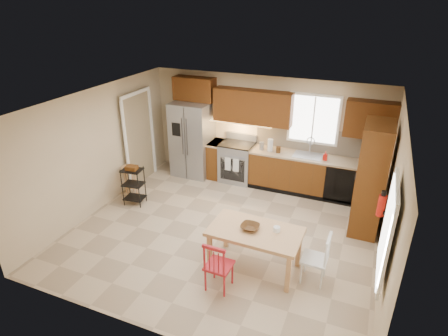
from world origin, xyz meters
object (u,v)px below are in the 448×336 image
table_bowl (250,229)px  table_jar (277,230)px  bar_stool (130,180)px  utility_cart (134,186)px  chair_red (219,264)px  soap_bottle (325,156)px  fire_extinguisher (381,206)px  dining_table (255,249)px  refrigerator (192,139)px  chair_white (315,258)px  range_stove (237,162)px  pantry (371,179)px

table_bowl → table_jar: 0.42m
bar_stool → utility_cart: bearing=-52.7°
bar_stool → chair_red: bearing=-41.1°
chair_red → table_jar: chair_red is taller
soap_bottle → bar_stool: size_ratio=0.28×
fire_extinguisher → dining_table: (-1.78, -0.88, -0.74)m
table_bowl → dining_table: bearing=0.0°
bar_stool → table_bowl: bearing=-29.9°
utility_cart → refrigerator: bearing=68.6°
chair_white → table_jar: chair_white is taller
bar_stool → utility_cart: 0.47m
soap_bottle → chair_white: (0.32, -2.78, -0.57)m
utility_cart → table_bowl: bearing=-25.8°
table_bowl → utility_cart: size_ratio=0.35×
dining_table → range_stove: bearing=117.2°
soap_bottle → table_bowl: bearing=-104.2°
range_stove → chair_white: 3.70m
utility_cart → soap_bottle: bearing=19.6°
refrigerator → utility_cart: size_ratio=2.17×
fire_extinguisher → utility_cart: (-4.81, 0.13, -0.68)m
bar_stool → utility_cart: size_ratio=0.80×
refrigerator → chair_white: (3.50, -2.80, -0.48)m
dining_table → utility_cart: size_ratio=1.74×
refrigerator → table_jar: refrigerator is taller
range_stove → table_bowl: 3.20m
range_stove → bar_stool: 2.51m
chair_red → bar_stool: chair_red is taller
soap_bottle → pantry: pantry is taller
fire_extinguisher → chair_red: size_ratio=0.42×
fire_extinguisher → dining_table: size_ratio=0.25×
table_bowl → refrigerator: bearing=130.8°
chair_white → range_stove: bearing=40.9°
refrigerator → dining_table: refrigerator is taller
chair_red → bar_stool: (-3.00, 1.98, -0.09)m
pantry → dining_table: pantry is taller
refrigerator → chair_red: bearing=-57.8°
refrigerator → soap_bottle: bearing=-0.5°
soap_bottle → table_bowl: size_ratio=0.65×
pantry → bar_stool: pantry is taller
chair_red → bar_stool: 3.60m
range_stove → chair_white: size_ratio=1.07×
range_stove → table_jar: range_stove is taller
range_stove → chair_white: (2.35, -2.86, -0.03)m
pantry → dining_table: 2.58m
table_jar → bar_stool: bearing=161.4°
soap_bottle → pantry: size_ratio=0.09×
chair_red → fire_extinguisher: bearing=37.1°
range_stove → table_jar: 3.32m
bar_stool → fire_extinguisher: bearing=-12.8°
refrigerator → table_bowl: 3.77m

